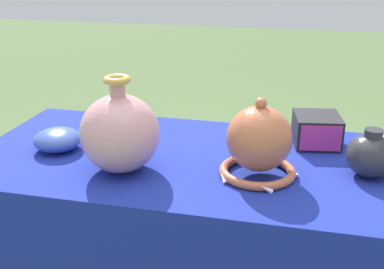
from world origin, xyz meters
TOP-DOWN VIEW (x-y plane):
  - display_table at (0.00, -0.02)m, footprint 1.25×0.60m
  - vase_tall_bulbous at (-0.18, -0.12)m, footprint 0.20×0.20m
  - vase_dome_bell at (0.16, -0.07)m, footprint 0.20×0.20m
  - mosaic_tile_box at (0.30, 0.17)m, footprint 0.15×0.16m
  - cup_wide_teal at (-0.27, 0.12)m, footprint 0.12×0.12m
  - bowl_shallow_cobalt at (-0.40, -0.04)m, footprint 0.13×0.13m
  - jar_round_charcoal at (0.43, -0.01)m, footprint 0.12×0.12m

SIDE VIEW (x-z plane):
  - display_table at x=0.00m, z-range 0.27..0.97m
  - bowl_shallow_cobalt at x=-0.40m, z-range 0.70..0.76m
  - mosaic_tile_box at x=0.30m, z-range 0.70..0.78m
  - cup_wide_teal at x=-0.27m, z-range 0.70..0.79m
  - jar_round_charcoal at x=0.43m, z-range 0.69..0.81m
  - vase_dome_bell at x=0.16m, z-range 0.68..0.88m
  - vase_tall_bulbous at x=-0.18m, z-range 0.68..0.92m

